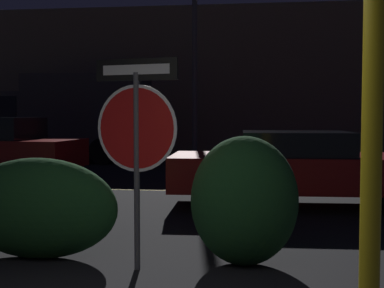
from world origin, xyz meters
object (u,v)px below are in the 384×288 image
stop_sign (137,126)px  yellow_pole_right (372,157)px  hedge_bush_3 (244,201)px  passing_car_3 (302,168)px  hedge_bush_2 (38,208)px  delivery_truck (54,115)px

stop_sign → yellow_pole_right: size_ratio=0.79×
hedge_bush_3 → stop_sign: bearing=-164.5°
stop_sign → passing_car_3: (1.95, 4.05, -0.80)m
stop_sign → hedge_bush_3: stop_sign is taller
hedge_bush_2 → hedge_bush_3: hedge_bush_3 is taller
hedge_bush_2 → delivery_truck: 12.78m
hedge_bush_2 → delivery_truck: size_ratio=0.28×
stop_sign → passing_car_3: bearing=76.7°
stop_sign → yellow_pole_right: bearing=-39.2°
hedge_bush_2 → passing_car_3: passing_car_3 is taller
hedge_bush_2 → passing_car_3: 4.90m
stop_sign → hedge_bush_2: size_ratio=1.19×
yellow_pole_right → hedge_bush_2: bearing=139.2°
yellow_pole_right → delivery_truck: (-7.61, 14.49, 0.20)m
hedge_bush_3 → passing_car_3: bearing=76.9°
stop_sign → delivery_truck: size_ratio=0.33×
delivery_truck → hedge_bush_2: bearing=-163.1°
passing_car_3 → hedge_bush_3: bearing=-15.5°
hedge_bush_3 → delivery_truck: 13.72m
yellow_pole_right → hedge_bush_3: yellow_pole_right is taller
yellow_pole_right → hedge_bush_3: size_ratio=2.00×
hedge_bush_2 → stop_sign: bearing=-13.2°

